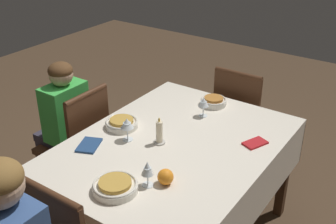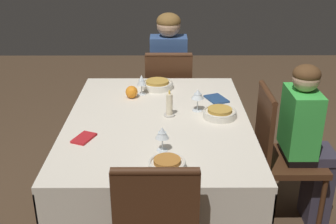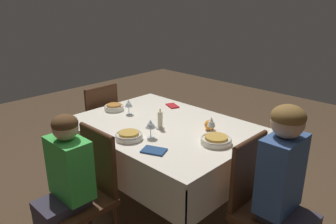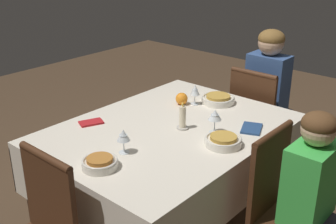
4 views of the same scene
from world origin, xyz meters
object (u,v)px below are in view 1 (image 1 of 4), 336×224
Objects in this scene: napkin_red_folded at (255,143)px; bowl_east at (115,186)px; bowl_west at (214,101)px; wine_glass_east at (147,169)px; chair_south at (79,142)px; napkin_spare_side at (89,145)px; dining_table at (173,157)px; chair_west at (241,116)px; person_child_green at (62,126)px; orange_fruit at (166,177)px; wine_glass_west at (204,103)px; wine_glass_south at (127,124)px; candle_centerpiece at (159,134)px; bowl_south at (122,123)px.

bowl_east is at bearing -25.82° from napkin_red_folded.
wine_glass_east is at bearing 9.97° from bowl_west.
chair_south is 0.53m from napkin_spare_side.
chair_west reaches higher than dining_table.
bowl_west is at bearing -170.03° from wine_glass_east.
person_child_green reaches higher than orange_fruit.
wine_glass_west reaches higher than bowl_west.
chair_south reaches higher than dining_table.
orange_fruit is (0.22, 0.43, -0.07)m from wine_glass_south.
person_child_green reaches higher than wine_glass_south.
dining_table is at bearing 90.37° from chair_west.
candle_centerpiece reaches higher than bowl_east.
chair_south is 1.02m from wine_glass_east.
wine_glass_south is 1.07× the size of wine_glass_west.
orange_fruit is (0.32, 0.55, 0.01)m from bowl_south.
wine_glass_south is 0.20m from candle_centerpiece.
dining_table is 0.17m from candle_centerpiece.
wine_glass_west is at bearing 153.00° from napkin_spare_side.
wine_glass_east is (0.40, 0.12, 0.19)m from dining_table.
chair_south is at bearing -88.48° from bowl_south.
wine_glass_west is at bearing -163.88° from orange_fruit.
bowl_south is 0.31m from candle_centerpiece.
bowl_east is (0.53, 0.01, 0.12)m from dining_table.
chair_west is 6.64× the size of wine_glass_east.
orange_fruit is 0.43× the size of napkin_spare_side.
chair_south is 4.85× the size of napkin_spare_side.
orange_fruit is at bearing 85.91° from napkin_spare_side.
chair_south is (0.03, -0.77, -0.15)m from dining_table.
bowl_east is at bearing 3.51° from bowl_west.
wine_glass_east is at bearing 70.52° from person_child_green.
chair_west is 0.86× the size of person_child_green.
dining_table is 7.23× the size of bowl_south.
wine_glass_south is at bearing -147.77° from bowl_east.
bowl_south is at bearing 69.46° from chair_west.
person_child_green is 0.89m from candle_centerpiece.
wine_glass_south is (0.12, -0.24, 0.20)m from dining_table.
bowl_west is (-0.98, -0.17, -0.07)m from wine_glass_east.
chair_south is 0.18m from person_child_green.
napkin_red_folded is at bearing 102.60° from person_child_green.
chair_south is at bearing -60.03° from wine_glass_west.
bowl_west is (-0.61, 0.71, 0.27)m from chair_south.
bowl_west is 0.20m from wine_glass_west.
dining_table is 10.26× the size of wine_glass_south.
candle_centerpiece is at bearing 129.36° from napkin_spare_side.
chair_west is 0.84m from napkin_red_folded.
bowl_east is 0.46m from napkin_spare_side.
bowl_east reaches higher than napkin_spare_side.
wine_glass_east is 1.00m from bowl_west.
chair_west is at bearing 142.35° from chair_south.
chair_west is 1.41m from wine_glass_east.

